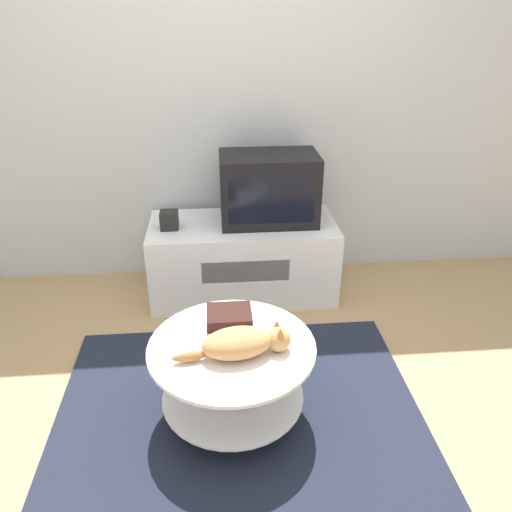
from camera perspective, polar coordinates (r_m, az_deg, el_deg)
ground_plane at (r=2.52m, az=-1.88°, el=-18.51°), size 12.00×12.00×0.00m
wall_back at (r=3.36m, az=-3.84°, el=18.61°), size 8.00×0.05×2.60m
rug at (r=2.51m, az=-1.89°, el=-18.35°), size 1.76×1.49×0.02m
tv_stand at (r=3.35m, az=-1.49°, el=-0.27°), size 1.21×0.56×0.51m
tv at (r=3.19m, az=1.47°, el=7.72°), size 0.61×0.37×0.44m
speaker at (r=3.19m, az=-9.88°, el=4.07°), size 0.11×0.11×0.11m
coffee_table at (r=2.35m, az=-2.71°, el=-12.97°), size 0.75×0.75×0.41m
dvd_box at (r=2.39m, az=-3.08°, el=-6.92°), size 0.21×0.18×0.06m
cat at (r=2.17m, az=-1.53°, el=-9.87°), size 0.52×0.21×0.13m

